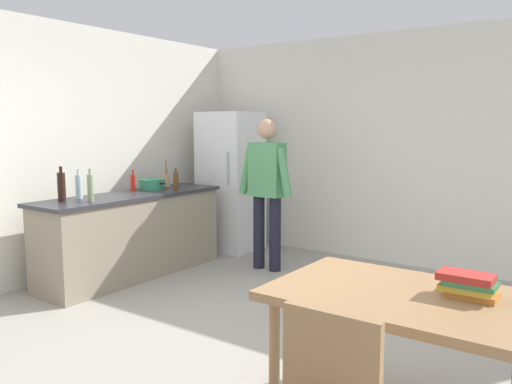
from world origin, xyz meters
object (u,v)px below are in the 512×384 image
at_px(bottle_sauce_red, 133,183).
at_px(bottle_wine_dark, 61,187).
at_px(bottle_beer_brown, 176,181).
at_px(book_stack, 469,285).
at_px(cooking_pot, 152,184).
at_px(refrigerator, 231,181).
at_px(dining_table, 406,307).
at_px(utensil_jar, 165,180).
at_px(person, 267,184).
at_px(bottle_water_clear, 79,186).
at_px(bottle_vinegar_tall, 90,188).

xyz_separation_m(bottle_sauce_red, bottle_wine_dark, (0.06, -0.94, 0.05)).
xyz_separation_m(bottle_beer_brown, book_stack, (3.50, -1.48, -0.19)).
relative_size(cooking_pot, bottle_wine_dark, 1.18).
xyz_separation_m(cooking_pot, bottle_wine_dark, (0.01, -1.17, 0.09)).
relative_size(refrigerator, bottle_beer_brown, 6.92).
bearing_deg(dining_table, bottle_wine_dark, 174.67).
bearing_deg(dining_table, utensil_jar, 153.43).
xyz_separation_m(refrigerator, person, (0.95, -0.55, 0.08)).
bearing_deg(cooking_pot, person, 29.24).
distance_m(dining_table, bottle_water_clear, 3.59).
xyz_separation_m(person, dining_table, (2.35, -2.15, -0.31)).
distance_m(bottle_sauce_red, bottle_water_clear, 0.73).
xyz_separation_m(cooking_pot, bottle_sauce_red, (-0.05, -0.23, 0.04)).
distance_m(refrigerator, bottle_sauce_red, 1.45).
height_order(bottle_wine_dark, book_stack, bottle_wine_dark).
relative_size(bottle_sauce_red, book_stack, 0.83).
distance_m(refrigerator, bottle_wine_dark, 2.39).
height_order(cooking_pot, bottle_water_clear, bottle_water_clear).
relative_size(cooking_pot, bottle_beer_brown, 1.54).
relative_size(dining_table, utensil_jar, 4.37).
bearing_deg(bottle_sauce_red, bottle_vinegar_tall, -69.13).
height_order(person, dining_table, person).
distance_m(refrigerator, bottle_beer_brown, 1.11).
bearing_deg(refrigerator, book_stack, -35.72).
bearing_deg(bottle_beer_brown, person, 31.89).
height_order(refrigerator, bottle_water_clear, refrigerator).
distance_m(bottle_beer_brown, bottle_wine_dark, 1.31).
relative_size(bottle_vinegar_tall, book_stack, 1.11).
height_order(bottle_sauce_red, bottle_wine_dark, bottle_wine_dark).
bearing_deg(bottle_vinegar_tall, utensil_jar, 104.17).
xyz_separation_m(cooking_pot, bottle_water_clear, (-0.03, -0.96, 0.07)).
distance_m(utensil_jar, bottle_vinegar_tall, 1.36).
xyz_separation_m(utensil_jar, bottle_beer_brown, (0.36, -0.19, 0.03)).
xyz_separation_m(dining_table, utensil_jar, (-3.59, 1.79, 0.31)).
bearing_deg(bottle_sauce_red, cooking_pot, 76.88).
xyz_separation_m(dining_table, book_stack, (0.28, 0.13, 0.14)).
distance_m(refrigerator, dining_table, 4.27).
xyz_separation_m(cooking_pot, bottle_beer_brown, (0.28, 0.10, 0.05)).
xyz_separation_m(bottle_beer_brown, bottle_water_clear, (-0.31, -1.06, 0.02)).
bearing_deg(refrigerator, bottle_beer_brown, -86.06).
bearing_deg(utensil_jar, dining_table, -26.57).
bearing_deg(person, refrigerator, 149.77).
distance_m(dining_table, utensil_jar, 4.02).
relative_size(dining_table, bottle_beer_brown, 5.38).
bearing_deg(bottle_vinegar_tall, book_stack, -5.60).
xyz_separation_m(refrigerator, book_stack, (3.58, -2.57, -0.09)).
distance_m(refrigerator, bottle_water_clear, 2.17).
bearing_deg(bottle_beer_brown, dining_table, -26.43).
bearing_deg(bottle_wine_dark, refrigerator, 85.27).
height_order(bottle_vinegar_tall, book_stack, bottle_vinegar_tall).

